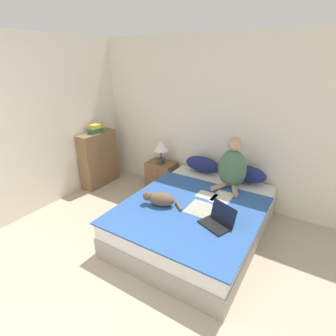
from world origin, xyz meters
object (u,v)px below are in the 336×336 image
Objects in this scene: pillow_near at (202,164)px; cat_tabby at (160,199)px; bed at (196,218)px; nightstand at (161,175)px; table_lamp at (161,147)px; bookshelf at (99,159)px; pillow_far at (247,174)px; book_stack_top at (96,129)px; person_sitting at (232,167)px; laptop_open at (218,221)px.

pillow_near is 1.25m from cat_tabby.
bed is 4.23× the size of nightstand.
pillow_near is 1.44× the size of table_lamp.
bookshelf is (-1.84, 0.75, -0.08)m from cat_tabby.
book_stack_top reaches higher than pillow_far.
bed is 1.44m from nightstand.
pillow_near is at bearing 14.92° from bookshelf.
person_sitting reaches higher than pillow_near.
laptop_open is at bearing -16.19° from book_stack_top.
person_sitting is 1.03m from laptop_open.
bookshelf is (-2.62, 0.76, -0.04)m from laptop_open.
bed is 3.67× the size of pillow_far.
pillow_far is 0.58× the size of bookshelf.
bookshelf reaches higher than cat_tabby.
bookshelf is (-2.57, -0.49, -0.12)m from pillow_far.
laptop_open is 1.04× the size of table_lamp.
cat_tabby is at bearing -121.16° from person_sitting.
laptop_open is (0.41, -0.32, 0.30)m from bed.
book_stack_top is (-1.07, -0.44, 0.82)m from nightstand.
book_stack_top reaches higher than nightstand.
nightstand is at bearing -75.98° from cat_tabby.
table_lamp is at bearing -48.56° from nightstand.
bookshelf reaches higher than pillow_near.
pillow_far is at bearing 10.84° from bookshelf.
book_stack_top reaches higher than bed.
cat_tabby is (-0.73, -1.24, -0.04)m from pillow_far.
table_lamp is at bearing 22.17° from book_stack_top.
pillow_near is at bearing 144.47° from laptop_open.
bed is at bearing -68.72° from pillow_near.
person_sitting is at bearing -139.69° from cat_tabby.
laptop_open is 2.78m from book_stack_top.
pillow_near is 1.91m from bookshelf.
cat_tabby is 0.53× the size of bookshelf.
nightstand is at bearing 131.44° from table_lamp.
laptop_open is 0.42× the size of bookshelf.
bed is 0.88m from person_sitting.
pillow_far reaches higher than cat_tabby.
cat_tabby is at bearing -22.23° from bookshelf.
person_sitting is 2.45m from book_stack_top.
laptop_open is at bearing -37.83° from bed.
laptop_open is (0.78, -1.25, -0.08)m from pillow_near.
nightstand is 0.53m from table_lamp.
pillow_far is at bearing -138.87° from cat_tabby.
table_lamp reaches higher than nightstand.
cat_tabby is (-0.00, -1.24, -0.04)m from pillow_near.
pillow_near is 2.25× the size of book_stack_top.
laptop_open is 1.63× the size of book_stack_top.
person_sitting is at bearing -9.80° from nightstand.
cat_tabby is at bearing -139.37° from bed.
book_stack_top is at bearing -157.83° from table_lamp.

